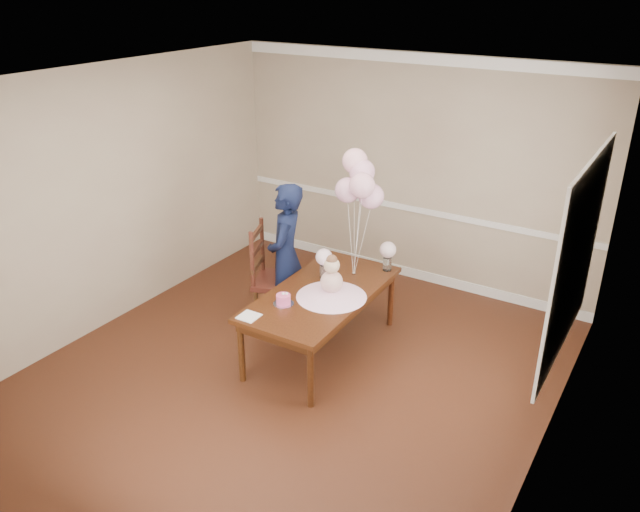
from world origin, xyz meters
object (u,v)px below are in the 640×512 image
at_px(dining_table_top, 322,293).
at_px(birthday_cake, 283,299).
at_px(dining_chair_seat, 279,281).
at_px(woman, 286,257).

xyz_separation_m(dining_table_top, birthday_cake, (-0.17, -0.40, 0.07)).
bearing_deg(dining_chair_seat, woman, 0.90).
bearing_deg(dining_chair_seat, birthday_cake, -72.52).
bearing_deg(birthday_cake, woman, 122.89).
bearing_deg(dining_chair_seat, dining_table_top, -40.24).
bearing_deg(birthday_cake, dining_chair_seat, 128.88).
relative_size(dining_chair_seat, woman, 0.31).
bearing_deg(birthday_cake, dining_table_top, 67.01).
height_order(dining_table_top, dining_chair_seat, dining_table_top).
bearing_deg(woman, birthday_cake, 12.13).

